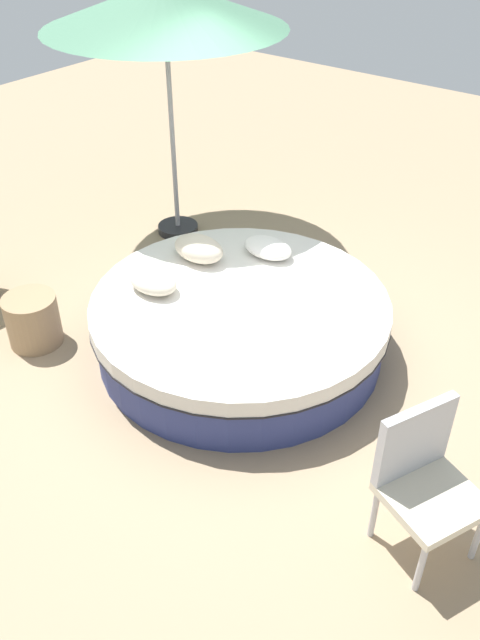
# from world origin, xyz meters

# --- Properties ---
(ground_plane) EXTENTS (16.00, 16.00, 0.00)m
(ground_plane) POSITION_xyz_m (0.00, 0.00, 0.00)
(ground_plane) COLOR #9E8466
(round_bed) EXTENTS (2.46, 2.46, 0.51)m
(round_bed) POSITION_xyz_m (0.00, 0.00, 0.26)
(round_bed) COLOR navy
(round_bed) RESTS_ON ground_plane
(throw_pillow_0) EXTENTS (0.47, 0.31, 0.15)m
(throw_pillow_0) POSITION_xyz_m (-0.23, 0.71, 0.59)
(throw_pillow_0) COLOR white
(throw_pillow_0) RESTS_ON round_bed
(throw_pillow_1) EXTENTS (0.49, 0.32, 0.22)m
(throw_pillow_1) POSITION_xyz_m (-0.67, 0.28, 0.62)
(throw_pillow_1) COLOR beige
(throw_pillow_1) RESTS_ON round_bed
(throw_pillow_2) EXTENTS (0.45, 0.30, 0.17)m
(throw_pillow_2) POSITION_xyz_m (-0.65, -0.33, 0.60)
(throw_pillow_2) COLOR beige
(throw_pillow_2) RESTS_ON round_bed
(patio_chair) EXTENTS (0.67, 0.68, 0.98)m
(patio_chair) POSITION_xyz_m (1.97, -0.82, 0.56)
(patio_chair) COLOR #B7B7BC
(patio_chair) RESTS_ON ground_plane
(patio_umbrella) EXTENTS (2.31, 2.31, 2.53)m
(patio_umbrella) POSITION_xyz_m (-1.83, 1.25, 2.31)
(patio_umbrella) COLOR #262628
(patio_umbrella) RESTS_ON ground_plane
(side_table) EXTENTS (0.45, 0.45, 0.45)m
(side_table) POSITION_xyz_m (-1.47, -0.99, 0.23)
(side_table) COLOR #997A56
(side_table) RESTS_ON ground_plane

